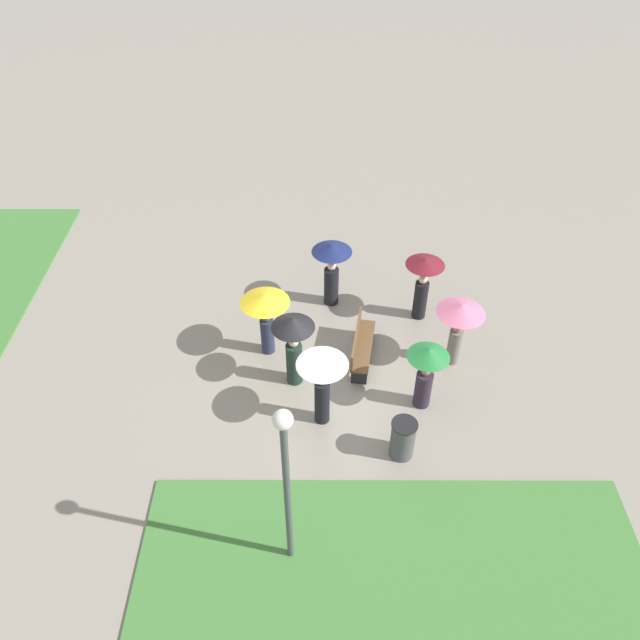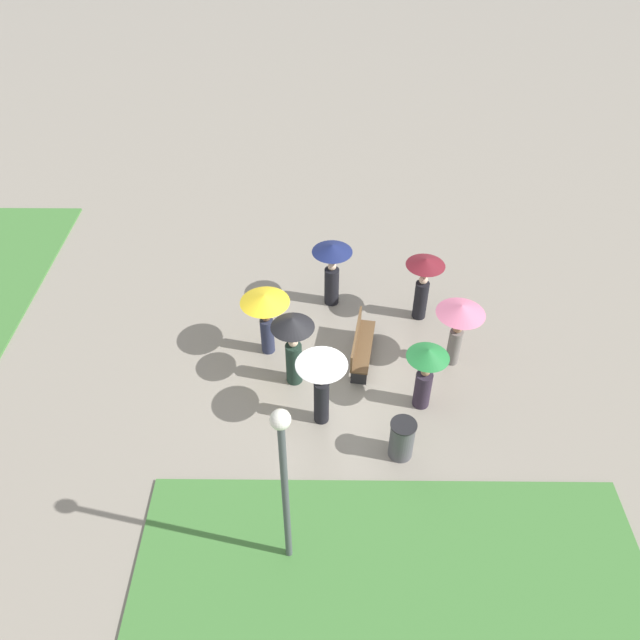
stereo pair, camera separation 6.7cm
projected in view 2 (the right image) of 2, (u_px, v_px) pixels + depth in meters
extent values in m
plane|color=gray|center=(323.00, 383.00, 14.82)|extent=(90.00, 90.00, 0.00)
cube|color=brown|center=(363.00, 346.00, 15.14)|extent=(1.90, 0.71, 0.05)
cube|color=brown|center=(356.00, 338.00, 14.99)|extent=(1.84, 0.34, 0.45)
cube|color=#232326|center=(359.00, 377.00, 14.68)|extent=(0.14, 0.39, 0.40)
cube|color=#232326|center=(366.00, 330.00, 15.89)|extent=(0.14, 0.39, 0.40)
cylinder|color=#474C51|center=(286.00, 498.00, 10.33)|extent=(0.12, 0.12, 3.78)
sphere|color=white|center=(280.00, 420.00, 8.96)|extent=(0.32, 0.32, 0.32)
cylinder|color=#4C4C51|center=(402.00, 440.00, 12.98)|extent=(0.52, 0.52, 0.95)
cylinder|color=black|center=(404.00, 425.00, 12.65)|extent=(0.56, 0.56, 0.03)
cylinder|color=slate|center=(454.00, 347.00, 15.02)|extent=(0.45, 0.45, 0.99)
sphere|color=#997051|center=(458.00, 328.00, 14.61)|extent=(0.23, 0.23, 0.23)
cylinder|color=#4C4C4F|center=(459.00, 319.00, 14.42)|extent=(0.02, 0.02, 0.35)
cone|color=pink|center=(461.00, 309.00, 14.22)|extent=(1.14, 1.14, 0.24)
cylinder|color=#2D2333|center=(423.00, 389.00, 14.01)|extent=(0.53, 0.53, 0.96)
sphere|color=#997051|center=(425.00, 372.00, 13.62)|extent=(0.21, 0.21, 0.21)
cylinder|color=#4C4C4F|center=(427.00, 363.00, 13.44)|extent=(0.02, 0.02, 0.35)
cone|color=#237A38|center=(428.00, 353.00, 13.25)|extent=(0.94, 0.94, 0.22)
cylinder|color=black|center=(332.00, 286.00, 16.68)|extent=(0.39, 0.39, 1.10)
sphere|color=beige|center=(332.00, 266.00, 16.24)|extent=(0.22, 0.22, 0.22)
cylinder|color=#4C4C4F|center=(332.00, 257.00, 16.05)|extent=(0.02, 0.02, 0.35)
cone|color=navy|center=(332.00, 248.00, 15.86)|extent=(1.05, 1.05, 0.21)
cylinder|color=#282D47|center=(267.00, 335.00, 15.31)|extent=(0.45, 0.45, 1.00)
sphere|color=brown|center=(266.00, 317.00, 14.90)|extent=(0.22, 0.22, 0.22)
cylinder|color=#4C4C4F|center=(265.00, 308.00, 14.71)|extent=(0.02, 0.02, 0.35)
cone|color=gold|center=(265.00, 299.00, 14.52)|extent=(1.18, 1.18, 0.21)
cylinder|color=#1E3328|center=(294.00, 363.00, 14.51)|extent=(0.48, 0.48, 1.13)
sphere|color=beige|center=(293.00, 342.00, 14.05)|extent=(0.22, 0.22, 0.22)
cylinder|color=#4C4C4F|center=(293.00, 333.00, 13.86)|extent=(0.02, 0.02, 0.35)
cone|color=black|center=(292.00, 323.00, 13.66)|extent=(0.99, 0.99, 0.26)
cylinder|color=black|center=(421.00, 300.00, 16.24)|extent=(0.47, 0.47, 1.11)
sphere|color=beige|center=(423.00, 280.00, 15.79)|extent=(0.23, 0.23, 0.23)
cylinder|color=#4C4C4F|center=(425.00, 271.00, 15.60)|extent=(0.02, 0.02, 0.35)
cone|color=maroon|center=(426.00, 262.00, 15.42)|extent=(0.99, 0.99, 0.19)
cylinder|color=black|center=(321.00, 402.00, 13.60)|extent=(0.46, 0.46, 1.18)
sphere|color=beige|center=(321.00, 380.00, 13.14)|extent=(0.22, 0.22, 0.22)
cylinder|color=#4C4C4F|center=(322.00, 370.00, 12.95)|extent=(0.02, 0.02, 0.35)
cone|color=white|center=(322.00, 360.00, 12.74)|extent=(1.10, 1.10, 0.27)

